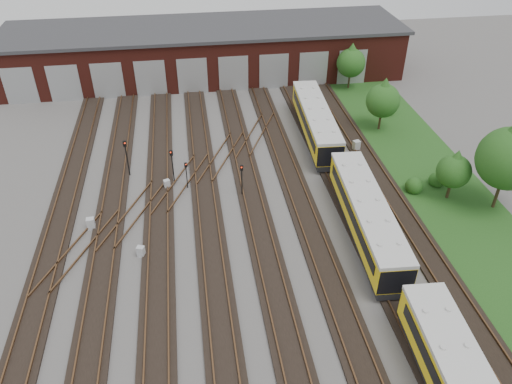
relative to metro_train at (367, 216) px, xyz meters
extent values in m
plane|color=#4C4947|center=(-10.00, -4.71, -1.86)|extent=(120.00, 120.00, 0.00)
cube|color=black|center=(-24.00, -4.71, -1.77)|extent=(2.40, 70.00, 0.18)
cube|color=brown|center=(-24.72, -4.71, -1.61)|extent=(0.10, 70.00, 0.15)
cube|color=brown|center=(-23.28, -4.71, -1.61)|extent=(0.10, 70.00, 0.15)
cube|color=black|center=(-20.00, -4.71, -1.77)|extent=(2.40, 70.00, 0.18)
cube|color=brown|center=(-20.72, -4.71, -1.61)|extent=(0.10, 70.00, 0.15)
cube|color=brown|center=(-19.28, -4.71, -1.61)|extent=(0.10, 70.00, 0.15)
cube|color=black|center=(-16.00, -4.71, -1.77)|extent=(2.40, 70.00, 0.18)
cube|color=brown|center=(-16.72, -4.71, -1.61)|extent=(0.10, 70.00, 0.15)
cube|color=brown|center=(-15.28, -4.71, -1.61)|extent=(0.10, 70.00, 0.15)
cube|color=black|center=(-12.00, -4.71, -1.77)|extent=(2.40, 70.00, 0.18)
cube|color=brown|center=(-12.72, -4.71, -1.61)|extent=(0.10, 70.00, 0.15)
cube|color=brown|center=(-11.28, -4.71, -1.61)|extent=(0.10, 70.00, 0.15)
cube|color=black|center=(-8.00, -4.71, -1.77)|extent=(2.40, 70.00, 0.18)
cube|color=brown|center=(-8.72, -4.71, -1.61)|extent=(0.10, 70.00, 0.15)
cube|color=brown|center=(-7.28, -4.71, -1.61)|extent=(0.10, 70.00, 0.15)
cube|color=black|center=(-4.00, -4.71, -1.77)|extent=(2.40, 70.00, 0.18)
cube|color=brown|center=(-4.72, -4.71, -1.61)|extent=(0.10, 70.00, 0.15)
cube|color=brown|center=(-3.28, -4.71, -1.61)|extent=(0.10, 70.00, 0.15)
cube|color=black|center=(0.00, -4.71, -1.77)|extent=(2.40, 70.00, 0.18)
cube|color=brown|center=(-0.72, -4.71, -1.61)|extent=(0.10, 70.00, 0.15)
cube|color=brown|center=(0.72, -4.71, -1.61)|extent=(0.10, 70.00, 0.15)
cube|color=black|center=(4.00, -4.71, -1.77)|extent=(2.40, 70.00, 0.18)
cube|color=brown|center=(3.28, -4.71, -1.61)|extent=(0.10, 70.00, 0.15)
cube|color=brown|center=(4.72, -4.71, -1.61)|extent=(0.10, 70.00, 0.15)
cube|color=brown|center=(-18.00, 5.29, -1.61)|extent=(5.40, 9.62, 0.15)
cube|color=brown|center=(-14.00, 9.29, -1.61)|extent=(5.40, 9.62, 0.15)
cube|color=brown|center=(-10.00, 13.29, -1.61)|extent=(5.40, 9.62, 0.15)
cube|color=brown|center=(-22.00, 1.29, -1.61)|extent=(5.40, 9.62, 0.15)
cube|color=brown|center=(-6.00, 17.29, -1.61)|extent=(5.40, 9.62, 0.15)
cube|color=#531B14|center=(-10.00, 35.29, 1.14)|extent=(50.00, 12.00, 6.00)
cube|color=#323235|center=(-10.00, 35.29, 4.29)|extent=(51.00, 12.50, 0.40)
cube|color=#919496|center=(-32.00, 29.27, 0.34)|extent=(3.60, 0.12, 4.40)
cube|color=#919496|center=(-27.00, 29.27, 0.34)|extent=(3.60, 0.12, 4.40)
cube|color=#919496|center=(-22.00, 29.27, 0.34)|extent=(3.60, 0.12, 4.40)
cube|color=#919496|center=(-17.00, 29.27, 0.34)|extent=(3.60, 0.12, 4.40)
cube|color=#919496|center=(-12.00, 29.27, 0.34)|extent=(3.60, 0.12, 4.40)
cube|color=#919496|center=(-7.00, 29.27, 0.34)|extent=(3.60, 0.12, 4.40)
cube|color=#919496|center=(-2.00, 29.27, 0.34)|extent=(3.60, 0.12, 4.40)
cube|color=#919496|center=(3.00, 29.27, 0.34)|extent=(3.60, 0.12, 4.40)
cube|color=#919496|center=(8.00, 29.27, 0.34)|extent=(3.60, 0.12, 4.40)
cube|color=#1B4416|center=(9.00, 5.29, -1.84)|extent=(8.00, 55.00, 0.05)
cube|color=black|center=(0.00, 0.00, -1.24)|extent=(3.07, 14.56, 0.58)
cube|color=yellow|center=(0.00, 0.00, 0.11)|extent=(3.35, 14.58, 2.12)
cube|color=beige|center=(0.00, 0.00, 1.31)|extent=(3.45, 14.59, 0.29)
cube|color=black|center=(-1.27, 0.07, 0.35)|extent=(0.81, 12.70, 0.82)
cube|color=black|center=(1.27, -0.07, 0.35)|extent=(0.81, 12.70, 0.82)
cube|color=black|center=(0.00, 16.00, -1.24)|extent=(3.07, 14.56, 0.58)
cube|color=yellow|center=(0.00, 16.00, 0.11)|extent=(3.35, 14.58, 2.12)
cube|color=beige|center=(0.00, 16.00, 1.31)|extent=(3.45, 14.59, 0.29)
cube|color=black|center=(-1.27, 16.07, 0.35)|extent=(0.81, 12.70, 0.82)
cube|color=black|center=(1.27, 15.93, 0.35)|extent=(0.81, 12.70, 0.82)
cylinder|color=black|center=(-14.68, 9.84, -0.48)|extent=(0.10, 0.10, 2.76)
cube|color=black|center=(-14.68, 9.84, 1.15)|extent=(0.29, 0.24, 0.50)
sphere|color=red|center=(-14.68, 9.74, 1.25)|extent=(0.12, 0.12, 0.12)
cylinder|color=black|center=(-18.76, 11.54, -0.35)|extent=(0.11, 0.11, 3.03)
cube|color=black|center=(-18.76, 11.54, 1.45)|extent=(0.33, 0.27, 0.57)
sphere|color=red|center=(-18.76, 11.43, 1.56)|extent=(0.14, 0.14, 0.14)
cylinder|color=black|center=(-13.50, 8.63, -0.77)|extent=(0.09, 0.09, 2.19)
cube|color=black|center=(-13.50, 8.63, 0.54)|extent=(0.25, 0.20, 0.43)
sphere|color=red|center=(-13.50, 8.54, 0.63)|extent=(0.10, 0.10, 0.10)
cylinder|color=black|center=(-8.82, 6.73, -0.56)|extent=(0.10, 0.10, 2.59)
cube|color=black|center=(-8.82, 6.73, 0.98)|extent=(0.27, 0.19, 0.50)
sphere|color=red|center=(-8.82, 6.63, 1.08)|extent=(0.12, 0.12, 0.12)
cube|color=#B5B7BA|center=(-21.31, 3.93, -1.35)|extent=(0.64, 0.54, 1.01)
cube|color=#B5B7BA|center=(-15.31, 8.82, -1.43)|extent=(0.63, 0.58, 0.86)
cube|color=#B5B7BA|center=(-17.26, 0.04, -1.41)|extent=(0.66, 0.61, 0.90)
cube|color=#B5B7BA|center=(-0.80, 10.28, -1.33)|extent=(0.78, 0.71, 1.07)
cube|color=#B5B7BA|center=(3.45, 12.76, -1.32)|extent=(0.77, 0.69, 1.09)
cylinder|color=#312716|center=(7.34, 27.93, -0.96)|extent=(0.24, 0.24, 1.79)
sphere|color=#194012|center=(7.34, 27.93, 1.43)|extent=(3.49, 3.49, 3.49)
cone|color=#194012|center=(7.34, 27.93, 2.67)|extent=(2.99, 2.99, 2.49)
cylinder|color=#312716|center=(7.31, 16.79, -0.95)|extent=(0.25, 0.25, 1.82)
sphere|color=#194012|center=(7.31, 16.79, 1.47)|extent=(3.53, 3.53, 3.53)
cone|color=#194012|center=(7.31, 16.79, 2.73)|extent=(3.03, 3.03, 2.52)
cylinder|color=#312716|center=(12.01, 1.85, -0.55)|extent=(0.27, 0.27, 2.63)
sphere|color=#194012|center=(12.01, 1.85, 2.95)|extent=(5.11, 5.11, 5.11)
cylinder|color=#312716|center=(8.79, 3.73, -1.12)|extent=(0.26, 0.26, 1.48)
sphere|color=#194012|center=(8.79, 3.73, 0.86)|extent=(2.89, 2.89, 2.89)
cone|color=#194012|center=(8.79, 3.73, 1.89)|extent=(2.47, 2.47, 2.06)
sphere|color=#194012|center=(8.71, 5.78, -1.15)|extent=(1.43, 1.43, 1.43)
sphere|color=#194012|center=(6.28, 5.11, -1.07)|extent=(1.57, 1.57, 1.57)
sphere|color=#194012|center=(9.48, 20.23, -1.04)|extent=(1.65, 1.65, 1.65)
camera|label=1|loc=(-12.89, -28.71, 23.49)|focal=35.00mm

